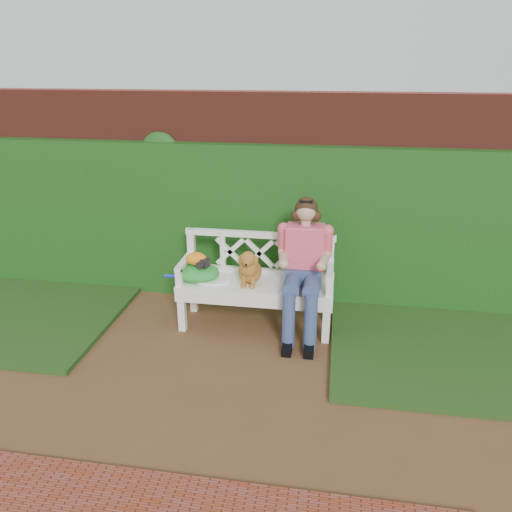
# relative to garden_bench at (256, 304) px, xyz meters

# --- Properties ---
(ground) EXTENTS (60.00, 60.00, 0.00)m
(ground) POSITION_rel_garden_bench_xyz_m (-0.34, -1.03, -0.24)
(ground) COLOR brown
(brick_wall) EXTENTS (10.00, 0.30, 2.20)m
(brick_wall) POSITION_rel_garden_bench_xyz_m (-0.34, 0.87, 0.86)
(brick_wall) COLOR maroon
(brick_wall) RESTS_ON ground
(ivy_hedge) EXTENTS (10.00, 0.18, 1.70)m
(ivy_hedge) POSITION_rel_garden_bench_xyz_m (-0.34, 0.65, 0.61)
(ivy_hedge) COLOR #215817
(ivy_hedge) RESTS_ON ground
(grass_left) EXTENTS (2.60, 2.00, 0.05)m
(grass_left) POSITION_rel_garden_bench_xyz_m (-2.74, -0.13, -0.21)
(grass_left) COLOR black
(grass_left) RESTS_ON ground
(grass_right) EXTENTS (2.60, 2.00, 0.05)m
(grass_right) POSITION_rel_garden_bench_xyz_m (2.06, -0.13, -0.21)
(grass_right) COLOR black
(grass_right) RESTS_ON ground
(garden_bench) EXTENTS (1.59, 0.62, 0.48)m
(garden_bench) POSITION_rel_garden_bench_xyz_m (0.00, 0.00, 0.00)
(garden_bench) COLOR white
(garden_bench) RESTS_ON ground
(seated_woman) EXTENTS (0.70, 0.83, 1.28)m
(seated_woman) POSITION_rel_garden_bench_xyz_m (0.46, -0.02, 0.40)
(seated_woman) COLOR #F24253
(seated_woman) RESTS_ON ground
(dog) EXTENTS (0.31, 0.38, 0.36)m
(dog) POSITION_rel_garden_bench_xyz_m (-0.06, -0.04, 0.42)
(dog) COLOR olive
(dog) RESTS_ON garden_bench
(tennis_racket) EXTENTS (0.77, 0.48, 0.03)m
(tennis_racket) POSITION_rel_garden_bench_xyz_m (-0.45, -0.04, 0.26)
(tennis_racket) COLOR white
(tennis_racket) RESTS_ON garden_bench
(green_bag) EXTENTS (0.49, 0.41, 0.15)m
(green_bag) POSITION_rel_garden_bench_xyz_m (-0.58, -0.04, 0.31)
(green_bag) COLOR #209F18
(green_bag) RESTS_ON garden_bench
(camera_item) EXTENTS (0.14, 0.12, 0.08)m
(camera_item) POSITION_rel_garden_bench_xyz_m (-0.52, -0.05, 0.43)
(camera_item) COLOR black
(camera_item) RESTS_ON green_bag
(baseball_glove) EXTENTS (0.23, 0.20, 0.13)m
(baseball_glove) POSITION_rel_garden_bench_xyz_m (-0.58, -0.03, 0.45)
(baseball_glove) COLOR orange
(baseball_glove) RESTS_ON green_bag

